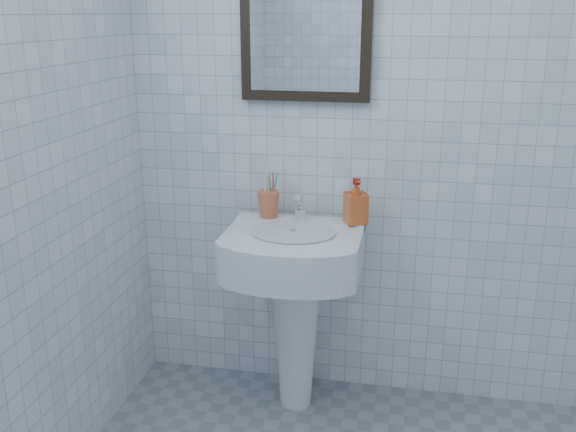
# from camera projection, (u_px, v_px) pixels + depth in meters

# --- Properties ---
(wall_back) EXTENTS (2.20, 0.02, 2.50)m
(wall_back) POSITION_uv_depth(u_px,v_px,m) (407.00, 100.00, 2.43)
(wall_back) COLOR white
(wall_back) RESTS_ON ground
(washbasin) EXTENTS (0.51, 0.38, 0.79)m
(washbasin) POSITION_uv_depth(u_px,v_px,m) (295.00, 289.00, 2.52)
(washbasin) COLOR white
(washbasin) RESTS_ON ground
(faucet) EXTENTS (0.05, 0.11, 0.12)m
(faucet) POSITION_uv_depth(u_px,v_px,m) (300.00, 209.00, 2.52)
(faucet) COLOR silver
(faucet) RESTS_ON washbasin
(toothbrush_cup) EXTENTS (0.12, 0.12, 0.11)m
(toothbrush_cup) POSITION_uv_depth(u_px,v_px,m) (269.00, 204.00, 2.56)
(toothbrush_cup) COLOR #E0643D
(toothbrush_cup) RESTS_ON washbasin
(soap_dispenser) EXTENTS (0.11, 0.11, 0.18)m
(soap_dispenser) POSITION_uv_depth(u_px,v_px,m) (356.00, 201.00, 2.48)
(soap_dispenser) COLOR red
(soap_dispenser) RESTS_ON washbasin
(wall_mirror) EXTENTS (0.50, 0.04, 0.62)m
(wall_mirror) POSITION_uv_depth(u_px,v_px,m) (306.00, 17.00, 2.39)
(wall_mirror) COLOR black
(wall_mirror) RESTS_ON wall_back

